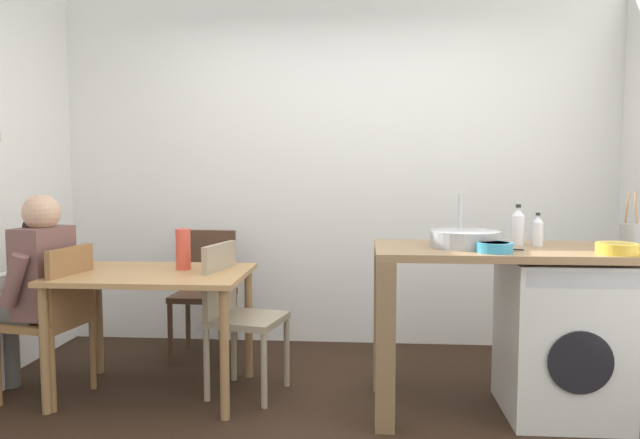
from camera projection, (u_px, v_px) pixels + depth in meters
name	position (u px, v px, depth m)	size (l,w,h in m)	color
wall_back	(337.00, 169.00, 4.54)	(4.60, 0.10, 2.70)	white
dining_table	(154.00, 288.00, 3.48)	(1.10, 0.76, 0.74)	tan
chair_person_seat	(56.00, 313.00, 3.42)	(0.46, 0.46, 0.90)	olive
chair_opposite	(236.00, 309.00, 3.52)	(0.48, 0.48, 0.90)	gray
chair_spare_by_wall	(206.00, 286.00, 4.26)	(0.42, 0.42, 0.90)	#4C3323
seated_person	(31.00, 284.00, 3.45)	(0.53, 0.53, 1.20)	#595651
kitchen_counter	(474.00, 276.00, 3.22)	(1.50, 0.68, 0.92)	olive
washing_machine	(561.00, 337.00, 3.21)	(0.60, 0.61, 0.86)	silver
sink_basin	(465.00, 239.00, 3.21)	(0.38, 0.38, 0.09)	#9EA0A5
tap	(460.00, 219.00, 3.38)	(0.02, 0.02, 0.28)	#B2B2B7
bottle_tall_green	(518.00, 227.00, 3.29)	(0.07, 0.07, 0.23)	silver
bottle_squat_brown	(538.00, 231.00, 3.25)	(0.06, 0.06, 0.18)	silver
mixing_bowl	(494.00, 247.00, 3.00)	(0.19, 0.19, 0.05)	teal
utensil_crock	(630.00, 235.00, 3.19)	(0.11, 0.11, 0.30)	gray
colander	(617.00, 248.00, 2.94)	(0.20, 0.20, 0.06)	gold
vase	(183.00, 249.00, 3.55)	(0.09, 0.09, 0.25)	#D84C38
scissors	(509.00, 249.00, 3.10)	(0.15, 0.06, 0.01)	#B2B2B7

